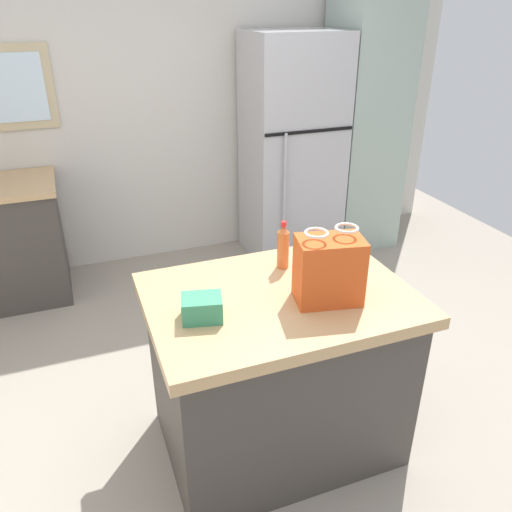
{
  "coord_description": "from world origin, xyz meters",
  "views": [
    {
      "loc": [
        -0.75,
        -2.07,
        2.09
      ],
      "look_at": [
        0.05,
        0.05,
        0.94
      ],
      "focal_mm": 35.89,
      "sensor_mm": 36.0,
      "label": 1
    }
  ],
  "objects_px": {
    "kitchen_island": "(278,371)",
    "shopping_bag": "(329,270)",
    "small_box": "(202,308)",
    "tall_cabinet": "(364,125)",
    "bottle": "(283,247)",
    "refrigerator": "(292,150)"
  },
  "relations": [
    {
      "from": "refrigerator",
      "to": "shopping_bag",
      "type": "xyz_separation_m",
      "value": [
        -0.82,
        -2.19,
        0.11
      ]
    },
    {
      "from": "shopping_bag",
      "to": "small_box",
      "type": "relative_size",
      "value": 2.05
    },
    {
      "from": "shopping_bag",
      "to": "small_box",
      "type": "bearing_deg",
      "value": 174.68
    },
    {
      "from": "kitchen_island",
      "to": "shopping_bag",
      "type": "relative_size",
      "value": 3.5
    },
    {
      "from": "tall_cabinet",
      "to": "bottle",
      "type": "height_order",
      "value": "tall_cabinet"
    },
    {
      "from": "small_box",
      "to": "shopping_bag",
      "type": "bearing_deg",
      "value": -5.32
    },
    {
      "from": "refrigerator",
      "to": "bottle",
      "type": "bearing_deg",
      "value": -115.57
    },
    {
      "from": "kitchen_island",
      "to": "small_box",
      "type": "xyz_separation_m",
      "value": [
        -0.38,
        -0.07,
        0.49
      ]
    },
    {
      "from": "refrigerator",
      "to": "kitchen_island",
      "type": "bearing_deg",
      "value": -115.66
    },
    {
      "from": "kitchen_island",
      "to": "bottle",
      "type": "distance_m",
      "value": 0.61
    },
    {
      "from": "small_box",
      "to": "bottle",
      "type": "bearing_deg",
      "value": 31.34
    },
    {
      "from": "refrigerator",
      "to": "bottle",
      "type": "xyz_separation_m",
      "value": [
        -0.88,
        -1.84,
        0.07
      ]
    },
    {
      "from": "tall_cabinet",
      "to": "small_box",
      "type": "distance_m",
      "value": 2.98
    },
    {
      "from": "refrigerator",
      "to": "shopping_bag",
      "type": "relative_size",
      "value": 5.49
    },
    {
      "from": "tall_cabinet",
      "to": "bottle",
      "type": "distance_m",
      "value": 2.42
    },
    {
      "from": "kitchen_island",
      "to": "shopping_bag",
      "type": "distance_m",
      "value": 0.63
    },
    {
      "from": "tall_cabinet",
      "to": "small_box",
      "type": "relative_size",
      "value": 13.14
    },
    {
      "from": "shopping_bag",
      "to": "bottle",
      "type": "bearing_deg",
      "value": 99.87
    },
    {
      "from": "tall_cabinet",
      "to": "refrigerator",
      "type": "bearing_deg",
      "value": -179.98
    },
    {
      "from": "small_box",
      "to": "kitchen_island",
      "type": "bearing_deg",
      "value": 9.99
    },
    {
      "from": "small_box",
      "to": "bottle",
      "type": "distance_m",
      "value": 0.58
    },
    {
      "from": "tall_cabinet",
      "to": "small_box",
      "type": "bearing_deg",
      "value": -133.96
    }
  ]
}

